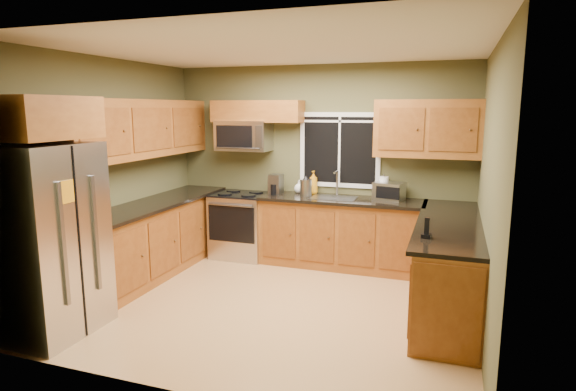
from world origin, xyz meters
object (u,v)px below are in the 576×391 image
Objects in this scene: range at (241,225)px; microwave at (244,136)px; soap_bottle_c at (299,186)px; cordless_phone at (427,232)px; soap_bottle_a at (313,182)px; refrigerator at (48,241)px; paper_towel_roll at (383,187)px; toaster_oven at (389,191)px; coffee_maker at (276,185)px; kettle at (306,187)px.

microwave is (-0.00, 0.14, 1.26)m from range.
cordless_phone is at bearing -46.00° from soap_bottle_c.
soap_bottle_a is at bearing 5.35° from microwave.
range is (0.69, 2.77, -0.43)m from refrigerator.
toaster_oven is at bearing -49.25° from paper_towel_roll.
refrigerator reaches higher than cordless_phone.
coffee_maker is at bearing -144.84° from soap_bottle_c.
soap_bottle_a reaches higher than range.
cordless_phone reaches higher than range.
paper_towel_roll reaches higher than kettle.
microwave is 3.28m from cordless_phone.
microwave reaches higher than paper_towel_roll.
range is at bearing -167.11° from soap_bottle_a.
refrigerator is 2.37× the size of microwave.
range is 1.23× the size of microwave.
microwave reaches higher than range.
refrigerator is 5.64× the size of paper_towel_roll.
kettle is 0.89× the size of soap_bottle_a.
toaster_oven is 2.20× the size of cordless_phone.
cordless_phone is (0.57, -1.78, -0.06)m from toaster_oven.
coffee_maker is 0.86× the size of soap_bottle_a.
refrigerator is at bearing -103.97° from range.
coffee_maker is 2.72m from cordless_phone.
microwave is at bearing -173.28° from soap_bottle_c.
paper_towel_roll is 2.00m from cordless_phone.
soap_bottle_c is (1.49, 3.00, 0.13)m from refrigerator.
refrigerator is 2.89m from range.
kettle is 2.36m from cordless_phone.
toaster_oven is at bearing 3.05° from range.
refrigerator is 9.98× the size of soap_bottle_c.
range is 2.24× the size of toaster_oven.
toaster_oven is 0.14m from paper_towel_roll.
refrigerator is 3.10m from microwave.
soap_bottle_c is at bearing 6.72° from microwave.
kettle is (1.66, 2.77, 0.17)m from refrigerator.
cordless_phone is (2.12, -1.71, -0.07)m from coffee_maker.
microwave is 1.82× the size of toaster_oven.
microwave is at bearing 145.57° from cordless_phone.
microwave is at bearing 90.02° from range.
soap_bottle_c is at bearing 63.60° from refrigerator.
soap_bottle_c is (0.80, 0.09, -0.70)m from microwave.
refrigerator is at bearing -113.35° from coffee_maker.
soap_bottle_c is (-1.18, 0.02, -0.05)m from paper_towel_roll.
kettle is at bearing -99.54° from soap_bottle_a.
coffee_maker is at bearing -11.08° from microwave.
toaster_oven is 1.10m from kettle.
paper_towel_roll is at bearing 109.33° from cordless_phone.
cordless_phone is at bearing -70.67° from paper_towel_roll.
kettle is (-1.09, -0.11, 0.02)m from toaster_oven.
microwave reaches higher than refrigerator.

